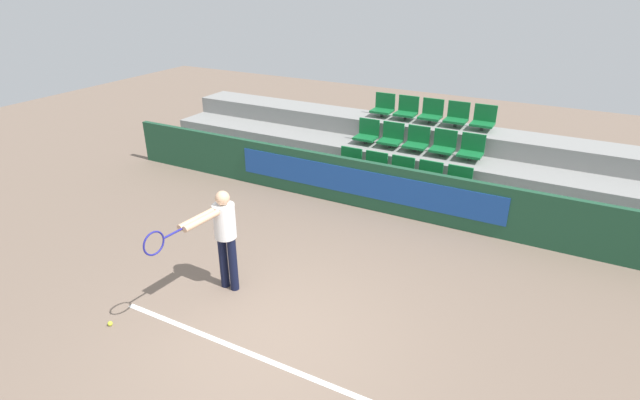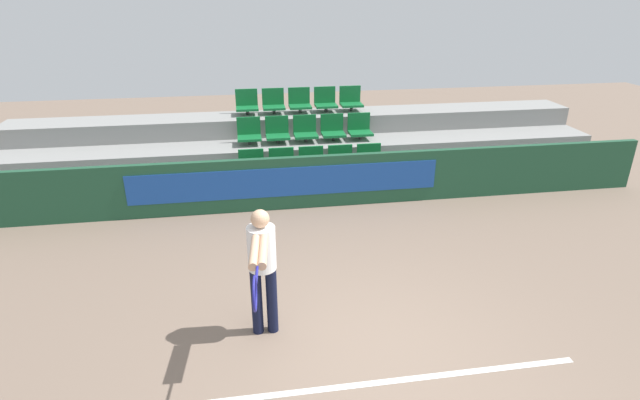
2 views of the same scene
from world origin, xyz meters
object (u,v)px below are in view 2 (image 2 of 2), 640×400
Objects in this scene: stadium_chair_7 at (305,131)px; tennis_player at (262,262)px; stadium_chair_0 at (252,166)px; stadium_chair_13 at (325,101)px; stadium_chair_2 at (312,163)px; stadium_chair_6 at (277,132)px; stadium_chair_14 at (351,100)px; stadium_chair_10 at (247,104)px; stadium_chair_12 at (300,102)px; stadium_chair_4 at (370,160)px; stadium_chair_11 at (273,103)px; stadium_chair_9 at (360,128)px; stadium_chair_8 at (333,130)px; stadium_chair_3 at (341,162)px; stadium_chair_1 at (282,165)px; stadium_chair_5 at (249,133)px.

stadium_chair_7 is 0.33× the size of tennis_player.
stadium_chair_13 reaches higher than stadium_chair_0.
tennis_player is at bearing -105.34° from stadium_chair_2.
stadium_chair_13 is at bearing 38.59° from stadium_chair_6.
stadium_chair_14 is at bearing 0.00° from stadium_chair_13.
stadium_chair_12 is (1.17, 0.00, 0.00)m from stadium_chair_10.
stadium_chair_10 is at bearing 122.07° from stadium_chair_2.
stadium_chair_4 is 1.55m from stadium_chair_7.
stadium_chair_0 is 1.00× the size of stadium_chair_10.
tennis_player is at bearing -90.10° from stadium_chair_0.
stadium_chair_11 is 0.33× the size of tennis_player.
stadium_chair_10 is 1.00× the size of stadium_chair_13.
stadium_chair_2 is 1.02m from stadium_chair_7.
stadium_chair_10 and stadium_chair_14 have the same top height.
stadium_chair_9 reaches higher than stadium_chair_0.
stadium_chair_6 is at bearing 180.00° from stadium_chair_8.
stadium_chair_12 is at bearing 122.07° from stadium_chair_4.
stadium_chair_8 reaches higher than stadium_chair_4.
stadium_chair_13 is (0.59, 0.00, 0.00)m from stadium_chair_12.
stadium_chair_3 is 1.00× the size of stadium_chair_12.
stadium_chair_13 is at bearing 0.00° from stadium_chair_11.
stadium_chair_11 and stadium_chair_12 have the same top height.
stadium_chair_9 is 1.00× the size of stadium_chair_10.
stadium_chair_13 is at bearing 107.39° from stadium_chair_4.
stadium_chair_14 reaches higher than stadium_chair_7.
stadium_chair_0 is 0.59m from stadium_chair_1.
tennis_player is at bearing -90.08° from stadium_chair_5.
stadium_chair_2 is (1.17, 0.00, 0.00)m from stadium_chair_0.
stadium_chair_9 is 0.33× the size of tennis_player.
stadium_chair_13 reaches higher than stadium_chair_4.
stadium_chair_11 is (0.59, 0.93, 0.40)m from stadium_chair_5.
stadium_chair_12 is at bearing 0.00° from stadium_chair_10.
stadium_chair_8 is 5.52m from tennis_player.
stadium_chair_0 and stadium_chair_2 have the same top height.
stadium_chair_4 is 4.91m from tennis_player.
stadium_chair_1 is 2.12m from stadium_chair_10.
stadium_chair_8 is (1.76, 0.93, 0.40)m from stadium_chair_0.
stadium_chair_6 is 1.00× the size of stadium_chair_9.
stadium_chair_11 and stadium_chair_14 have the same top height.
stadium_chair_1 is 1.00× the size of stadium_chair_8.
stadium_chair_2 is at bearing -122.07° from stadium_chair_8.
stadium_chair_6 is 0.33× the size of tennis_player.
stadium_chair_12 is 1.00× the size of stadium_chair_13.
stadium_chair_2 is 1.00× the size of stadium_chair_8.
stadium_chair_6 is at bearing -141.41° from stadium_chair_13.
stadium_chair_14 is (1.17, 0.00, 0.00)m from stadium_chair_12.
stadium_chair_14 is at bearing 46.78° from stadium_chair_1.
stadium_chair_2 is at bearing -38.59° from stadium_chair_5.
stadium_chair_10 reaches higher than stadium_chair_5.
stadium_chair_3 is (1.76, 0.00, 0.00)m from stadium_chair_0.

